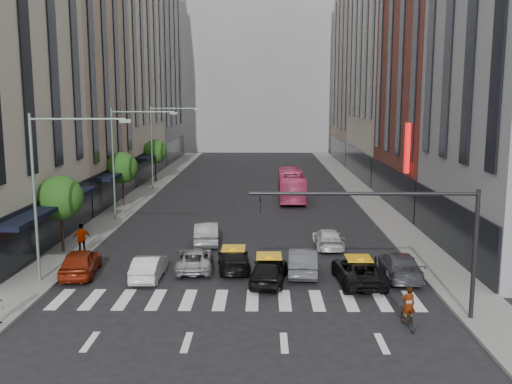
{
  "coord_description": "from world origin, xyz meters",
  "views": [
    {
      "loc": [
        1.14,
        -25.55,
        9.89
      ],
      "look_at": [
        0.66,
        10.35,
        4.0
      ],
      "focal_mm": 40.0,
      "sensor_mm": 36.0,
      "label": 1
    }
  ],
  "objects_px": {
    "streetlamp_near": "(51,175)",
    "car_red": "(81,262)",
    "car_white_front": "(149,267)",
    "streetlamp_far": "(160,136)",
    "taxi_center": "(269,270)",
    "pedestrian_far": "(82,239)",
    "bus": "(291,185)",
    "taxi_left": "(234,259)",
    "streetlamp_mid": "(125,149)",
    "motorcycle": "(408,318)"
  },
  "relations": [
    {
      "from": "streetlamp_near",
      "to": "car_red",
      "type": "bearing_deg",
      "value": 59.19
    },
    {
      "from": "streetlamp_far",
      "to": "car_red",
      "type": "bearing_deg",
      "value": -88.42
    },
    {
      "from": "streetlamp_near",
      "to": "car_red",
      "type": "height_order",
      "value": "streetlamp_near"
    },
    {
      "from": "car_red",
      "to": "bus",
      "type": "relative_size",
      "value": 0.43
    },
    {
      "from": "taxi_left",
      "to": "pedestrian_far",
      "type": "relative_size",
      "value": 2.3
    },
    {
      "from": "streetlamp_near",
      "to": "car_white_front",
      "type": "distance_m",
      "value": 7.18
    },
    {
      "from": "streetlamp_far",
      "to": "pedestrian_far",
      "type": "distance_m",
      "value": 26.93
    },
    {
      "from": "car_red",
      "to": "pedestrian_far",
      "type": "relative_size",
      "value": 2.35
    },
    {
      "from": "taxi_left",
      "to": "motorcycle",
      "type": "bearing_deg",
      "value": 127.96
    },
    {
      "from": "streetlamp_near",
      "to": "car_white_front",
      "type": "height_order",
      "value": "streetlamp_near"
    },
    {
      "from": "taxi_center",
      "to": "pedestrian_far",
      "type": "distance_m",
      "value": 13.01
    },
    {
      "from": "streetlamp_near",
      "to": "motorcycle",
      "type": "xyz_separation_m",
      "value": [
        17.48,
        -5.89,
        -5.47
      ]
    },
    {
      "from": "car_white_front",
      "to": "taxi_left",
      "type": "xyz_separation_m",
      "value": [
        4.61,
        1.7,
        -0.03
      ]
    },
    {
      "from": "bus",
      "to": "pedestrian_far",
      "type": "distance_m",
      "value": 25.21
    },
    {
      "from": "taxi_left",
      "to": "taxi_center",
      "type": "height_order",
      "value": "taxi_center"
    },
    {
      "from": "car_white_front",
      "to": "bus",
      "type": "relative_size",
      "value": 0.39
    },
    {
      "from": "streetlamp_near",
      "to": "taxi_left",
      "type": "distance_m",
      "value": 11.11
    },
    {
      "from": "streetlamp_far",
      "to": "taxi_left",
      "type": "height_order",
      "value": "streetlamp_far"
    },
    {
      "from": "car_red",
      "to": "bus",
      "type": "height_order",
      "value": "bus"
    },
    {
      "from": "pedestrian_far",
      "to": "streetlamp_near",
      "type": "bearing_deg",
      "value": 70.34
    },
    {
      "from": "car_white_front",
      "to": "pedestrian_far",
      "type": "height_order",
      "value": "pedestrian_far"
    },
    {
      "from": "taxi_left",
      "to": "pedestrian_far",
      "type": "xyz_separation_m",
      "value": [
        -9.8,
        2.93,
        0.47
      ]
    },
    {
      "from": "taxi_center",
      "to": "pedestrian_far",
      "type": "relative_size",
      "value": 2.31
    },
    {
      "from": "car_white_front",
      "to": "taxi_center",
      "type": "relative_size",
      "value": 0.91
    },
    {
      "from": "car_white_front",
      "to": "taxi_center",
      "type": "bearing_deg",
      "value": 174.06
    },
    {
      "from": "car_red",
      "to": "motorcycle",
      "type": "bearing_deg",
      "value": 149.8
    },
    {
      "from": "streetlamp_far",
      "to": "motorcycle",
      "type": "xyz_separation_m",
      "value": [
        17.48,
        -37.89,
        -5.47
      ]
    },
    {
      "from": "streetlamp_far",
      "to": "taxi_center",
      "type": "height_order",
      "value": "streetlamp_far"
    },
    {
      "from": "streetlamp_mid",
      "to": "taxi_center",
      "type": "bearing_deg",
      "value": -54.1
    },
    {
      "from": "bus",
      "to": "motorcycle",
      "type": "distance_m",
      "value": 32.36
    },
    {
      "from": "streetlamp_far",
      "to": "taxi_center",
      "type": "distance_m",
      "value": 34.27
    },
    {
      "from": "streetlamp_mid",
      "to": "pedestrian_far",
      "type": "distance_m",
      "value": 11.55
    },
    {
      "from": "streetlamp_far",
      "to": "motorcycle",
      "type": "height_order",
      "value": "streetlamp_far"
    },
    {
      "from": "streetlamp_mid",
      "to": "car_white_front",
      "type": "relative_size",
      "value": 2.22
    },
    {
      "from": "streetlamp_far",
      "to": "car_white_front",
      "type": "distance_m",
      "value": 31.94
    },
    {
      "from": "streetlamp_mid",
      "to": "car_white_front",
      "type": "xyz_separation_m",
      "value": [
        4.83,
        -15.14,
        -5.24
      ]
    },
    {
      "from": "car_white_front",
      "to": "streetlamp_mid",
      "type": "bearing_deg",
      "value": -71.95
    },
    {
      "from": "bus",
      "to": "motorcycle",
      "type": "bearing_deg",
      "value": 96.8
    },
    {
      "from": "streetlamp_far",
      "to": "streetlamp_near",
      "type": "bearing_deg",
      "value": -90.0
    },
    {
      "from": "car_red",
      "to": "pedestrian_far",
      "type": "height_order",
      "value": "pedestrian_far"
    },
    {
      "from": "motorcycle",
      "to": "streetlamp_near",
      "type": "bearing_deg",
      "value": -25.84
    },
    {
      "from": "taxi_left",
      "to": "taxi_center",
      "type": "relative_size",
      "value": 0.99
    },
    {
      "from": "streetlamp_mid",
      "to": "taxi_left",
      "type": "xyz_separation_m",
      "value": [
        9.44,
        -13.43,
        -5.26
      ]
    },
    {
      "from": "motorcycle",
      "to": "pedestrian_far",
      "type": "xyz_separation_m",
      "value": [
        -17.83,
        11.39,
        0.67
      ]
    },
    {
      "from": "taxi_center",
      "to": "bus",
      "type": "relative_size",
      "value": 0.43
    },
    {
      "from": "car_white_front",
      "to": "pedestrian_far",
      "type": "relative_size",
      "value": 2.11
    },
    {
      "from": "streetlamp_near",
      "to": "pedestrian_far",
      "type": "distance_m",
      "value": 7.3
    },
    {
      "from": "bus",
      "to": "taxi_left",
      "type": "bearing_deg",
      "value": 79.78
    },
    {
      "from": "taxi_center",
      "to": "car_white_front",
      "type": "bearing_deg",
      "value": 1.51
    },
    {
      "from": "car_red",
      "to": "taxi_center",
      "type": "relative_size",
      "value": 1.02
    }
  ]
}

